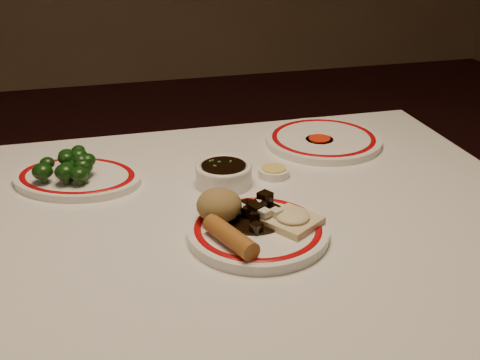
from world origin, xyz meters
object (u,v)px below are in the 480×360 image
dining_table (220,259)px  broccoli_pile (74,165)px  soy_bowl (224,175)px  spring_roll (231,237)px  main_plate (258,231)px  stirfry_heap (253,212)px  fried_wonton (293,220)px  rice_mound (219,205)px  broccoli_plate (77,178)px

dining_table → broccoli_pile: 0.35m
dining_table → soy_bowl: soy_bowl is taller
spring_roll → broccoli_pile: size_ratio=0.94×
main_plate → spring_roll: spring_roll is taller
stirfry_heap → soy_bowl: stirfry_heap is taller
spring_roll → broccoli_pile: 0.41m
fried_wonton → stirfry_heap: size_ratio=0.90×
broccoli_pile → soy_bowl: (0.28, -0.08, -0.02)m
broccoli_pile → spring_roll: bearing=-54.4°
fried_wonton → stirfry_heap: 0.07m
rice_mound → fried_wonton: (0.12, -0.05, -0.02)m
dining_table → broccoli_plate: 0.34m
spring_roll → rice_mound: bearing=68.3°
soy_bowl → spring_roll: bearing=-100.7°
main_plate → broccoli_pile: broccoli_pile is taller
spring_roll → stirfry_heap: size_ratio=0.92×
rice_mound → broccoli_plate: (-0.23, 0.25, -0.04)m
main_plate → stirfry_heap: (0.00, 0.04, 0.02)m
main_plate → soy_bowl: (-0.01, 0.21, 0.01)m
main_plate → soy_bowl: 0.21m
rice_mound → main_plate: bearing=-36.1°
spring_roll → stirfry_heap: 0.10m
rice_mound → broccoli_plate: rice_mound is taller
dining_table → broccoli_pile: broccoli_pile is taller
broccoli_pile → stirfry_heap: bearing=-40.3°
spring_roll → broccoli_plate: spring_roll is taller
rice_mound → broccoli_pile: bearing=134.2°
spring_roll → broccoli_plate: (-0.23, 0.34, -0.02)m
main_plate → dining_table: bearing=118.2°
spring_roll → stirfry_heap: bearing=32.8°
rice_mound → spring_roll: size_ratio=0.68×
dining_table → spring_roll: bearing=-95.0°
main_plate → broccoli_plate: size_ratio=0.96×
main_plate → broccoli_plate: (-0.29, 0.29, -0.00)m
spring_roll → broccoli_pile: bearing=104.6°
dining_table → rice_mound: 0.15m
stirfry_heap → broccoli_plate: bearing=138.4°
broccoli_plate → rice_mound: bearing=-47.3°
broccoli_pile → main_plate: bearing=-44.2°
fried_wonton → broccoli_plate: size_ratio=0.35×
rice_mound → soy_bowl: size_ratio=0.70×
main_plate → broccoli_plate: bearing=134.6°
dining_table → broccoli_plate: size_ratio=3.81×
stirfry_heap → spring_roll: bearing=-126.3°
spring_roll → stirfry_heap: (0.06, 0.08, -0.01)m
rice_mound → soy_bowl: (0.05, 0.17, -0.03)m
spring_roll → fried_wonton: (0.12, 0.04, -0.01)m
dining_table → main_plate: (0.05, -0.09, 0.10)m
soy_bowl → fried_wonton: bearing=-72.5°
main_plate → spring_roll: (-0.06, -0.04, 0.02)m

